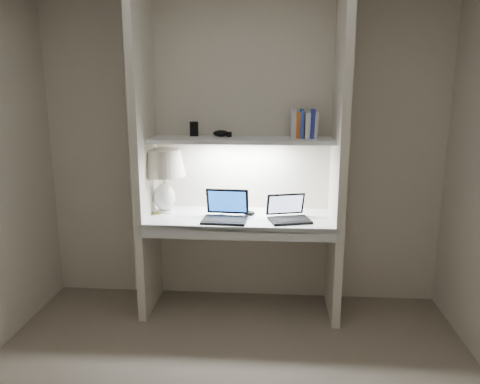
# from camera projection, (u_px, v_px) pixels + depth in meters

# --- Properties ---
(back_wall) EXTENTS (3.20, 0.01, 2.50)m
(back_wall) POSITION_uv_depth(u_px,v_px,m) (243.00, 150.00, 3.77)
(back_wall) COLOR beige
(back_wall) RESTS_ON floor
(alcove_panel_left) EXTENTS (0.06, 0.55, 2.50)m
(alcove_panel_left) POSITION_uv_depth(u_px,v_px,m) (145.00, 154.00, 3.55)
(alcove_panel_left) COLOR beige
(alcove_panel_left) RESTS_ON floor
(alcove_panel_right) EXTENTS (0.06, 0.55, 2.50)m
(alcove_panel_right) POSITION_uv_depth(u_px,v_px,m) (339.00, 156.00, 3.45)
(alcove_panel_right) COLOR beige
(alcove_panel_right) RESTS_ON floor
(desk) EXTENTS (1.40, 0.55, 0.04)m
(desk) POSITION_uv_depth(u_px,v_px,m) (240.00, 219.00, 3.61)
(desk) COLOR white
(desk) RESTS_ON alcove_panel_left
(desk_apron) EXTENTS (1.46, 0.03, 0.10)m
(desk_apron) POSITION_uv_depth(u_px,v_px,m) (238.00, 233.00, 3.37)
(desk_apron) COLOR silver
(desk_apron) RESTS_ON desk
(shelf) EXTENTS (1.40, 0.36, 0.03)m
(shelf) POSITION_uv_depth(u_px,v_px,m) (241.00, 140.00, 3.57)
(shelf) COLOR silver
(shelf) RESTS_ON back_wall
(strip_light) EXTENTS (0.60, 0.04, 0.02)m
(strip_light) POSITION_uv_depth(u_px,v_px,m) (241.00, 143.00, 3.57)
(strip_light) COLOR white
(strip_light) RESTS_ON shelf
(table_lamp) EXTENTS (0.34, 0.34, 0.51)m
(table_lamp) POSITION_uv_depth(u_px,v_px,m) (164.00, 170.00, 3.65)
(table_lamp) COLOR white
(table_lamp) RESTS_ON desk
(laptop_main) EXTENTS (0.34, 0.30, 0.22)m
(laptop_main) POSITION_uv_depth(u_px,v_px,m) (226.00, 213.00, 3.52)
(laptop_main) COLOR black
(laptop_main) RESTS_ON desk
(laptop_netbook) EXTENTS (0.35, 0.32, 0.19)m
(laptop_netbook) POSITION_uv_depth(u_px,v_px,m) (288.00, 214.00, 3.51)
(laptop_netbook) COLOR black
(laptop_netbook) RESTS_ON desk
(speaker) EXTENTS (0.11, 0.09, 0.14)m
(speaker) POSITION_uv_depth(u_px,v_px,m) (237.00, 204.00, 3.71)
(speaker) COLOR silver
(speaker) RESTS_ON desk
(mouse) EXTENTS (0.11, 0.08, 0.03)m
(mouse) POSITION_uv_depth(u_px,v_px,m) (249.00, 213.00, 3.64)
(mouse) COLOR black
(mouse) RESTS_ON desk
(cable_coil) EXTENTS (0.11, 0.11, 0.01)m
(cable_coil) POSITION_uv_depth(u_px,v_px,m) (221.00, 216.00, 3.58)
(cable_coil) COLOR black
(cable_coil) RESTS_ON desk
(sticky_note) EXTENTS (0.10, 0.10, 0.00)m
(sticky_note) POSITION_uv_depth(u_px,v_px,m) (160.00, 213.00, 3.69)
(sticky_note) COLOR yellow
(sticky_note) RESTS_ON desk
(book_row) EXTENTS (0.21, 0.14, 0.22)m
(book_row) POSITION_uv_depth(u_px,v_px,m) (304.00, 124.00, 3.55)
(book_row) COLOR silver
(book_row) RESTS_ON shelf
(shelf_box) EXTENTS (0.07, 0.06, 0.11)m
(shelf_box) POSITION_uv_depth(u_px,v_px,m) (194.00, 129.00, 3.68)
(shelf_box) COLOR black
(shelf_box) RESTS_ON shelf
(shelf_gadget) EXTENTS (0.14, 0.11, 0.05)m
(shelf_gadget) POSITION_uv_depth(u_px,v_px,m) (221.00, 133.00, 3.63)
(shelf_gadget) COLOR black
(shelf_gadget) RESTS_ON shelf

